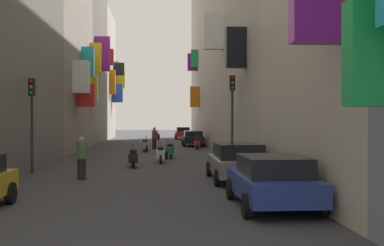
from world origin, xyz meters
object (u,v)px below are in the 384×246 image
(parked_car_red, at_px, (183,133))
(scooter_red, at_px, (197,143))
(scooter_black, at_px, (133,158))
(scooter_white, at_px, (160,154))
(parked_car_grey, at_px, (237,161))
(parked_car_black, at_px, (193,138))
(pedestrian_crossing, at_px, (82,158))
(parked_car_blue, at_px, (272,180))
(scooter_silver, at_px, (145,145))
(pedestrian_near_left, at_px, (154,138))
(traffic_light_far_corner, at_px, (32,108))
(scooter_green, at_px, (169,151))
(scooter_blue, at_px, (157,136))
(traffic_light_near_corner, at_px, (232,105))

(parked_car_red, distance_m, scooter_red, 18.59)
(scooter_black, xyz_separation_m, scooter_white, (1.34, 2.23, 0.00))
(parked_car_red, height_order, scooter_white, parked_car_red)
(parked_car_grey, height_order, scooter_red, parked_car_grey)
(parked_car_grey, xyz_separation_m, parked_car_red, (-0.32, 37.48, -0.01))
(parked_car_grey, bearing_deg, scooter_black, 128.08)
(parked_car_grey, bearing_deg, parked_car_black, 90.24)
(parked_car_black, bearing_deg, parked_car_grey, -89.76)
(scooter_black, relative_size, pedestrian_crossing, 1.12)
(parked_car_blue, relative_size, scooter_red, 2.11)
(scooter_silver, bearing_deg, pedestrian_near_left, 76.45)
(scooter_red, distance_m, traffic_light_far_corner, 17.96)
(scooter_white, bearing_deg, pedestrian_crossing, -114.07)
(parked_car_blue, relative_size, scooter_green, 2.23)
(parked_car_red, height_order, scooter_silver, parked_car_red)
(parked_car_red, xyz_separation_m, traffic_light_far_corner, (-8.16, -34.29, 2.06))
(parked_car_red, bearing_deg, parked_car_grey, -89.52)
(parked_car_red, bearing_deg, scooter_green, -94.43)
(parked_car_black, bearing_deg, scooter_green, -100.24)
(parked_car_blue, height_order, scooter_blue, parked_car_blue)
(parked_car_blue, relative_size, scooter_white, 2.17)
(pedestrian_near_left, bearing_deg, parked_car_black, 52.97)
(pedestrian_crossing, bearing_deg, parked_car_blue, -46.09)
(scooter_red, xyz_separation_m, traffic_light_near_corner, (0.83, -12.79, 2.63))
(scooter_red, height_order, pedestrian_crossing, pedestrian_crossing)
(parked_car_red, bearing_deg, scooter_red, -89.26)
(scooter_red, distance_m, pedestrian_crossing, 19.00)
(scooter_blue, height_order, pedestrian_crossing, pedestrian_crossing)
(scooter_green, bearing_deg, scooter_white, -100.19)
(pedestrian_near_left, relative_size, traffic_light_near_corner, 0.38)
(parked_car_grey, xyz_separation_m, scooter_blue, (-3.33, 34.49, -0.29))
(parked_car_black, distance_m, parked_car_blue, 28.62)
(scooter_green, height_order, scooter_blue, same)
(scooter_silver, xyz_separation_m, scooter_black, (-0.25, -10.90, -0.00))
(scooter_green, distance_m, traffic_light_far_corner, 9.71)
(scooter_white, distance_m, traffic_light_near_corner, 4.76)
(parked_car_red, xyz_separation_m, scooter_silver, (-3.68, -21.17, -0.28))
(scooter_blue, bearing_deg, pedestrian_crossing, -94.45)
(parked_car_red, bearing_deg, traffic_light_far_corner, -103.39)
(parked_car_grey, relative_size, parked_car_blue, 1.08)
(parked_car_black, xyz_separation_m, pedestrian_crossing, (-5.86, -22.37, 0.12))
(scooter_silver, xyz_separation_m, scooter_white, (1.09, -8.66, -0.00))
(scooter_silver, distance_m, scooter_blue, 18.18)
(parked_car_blue, bearing_deg, scooter_black, 111.65)
(scooter_silver, bearing_deg, parked_car_grey, -76.23)
(scooter_green, bearing_deg, pedestrian_near_left, 96.61)
(parked_car_grey, height_order, scooter_white, parked_car_grey)
(scooter_black, height_order, scooter_white, same)
(scooter_blue, height_order, scooter_white, same)
(traffic_light_far_corner, bearing_deg, parked_car_grey, -20.63)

